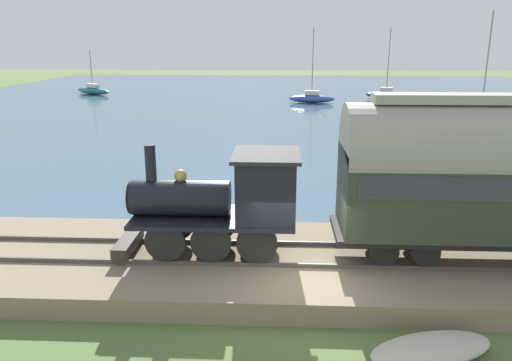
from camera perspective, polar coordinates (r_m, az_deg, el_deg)
ground_plane at (r=13.55m, az=4.82°, el=-13.11°), size 200.00×200.00×0.00m
harbor_water at (r=56.60m, az=3.32°, el=9.17°), size 80.00×80.00×0.01m
rail_embankment at (r=14.58m, az=4.67°, el=-9.61°), size 5.51×56.00×0.71m
steam_locomotive at (r=13.89m, az=-3.09°, el=-1.86°), size 2.12×5.12×3.07m
passenger_coach at (r=14.81m, az=26.06°, el=0.92°), size 2.46×8.68×4.49m
sailboat_teal at (r=65.69m, az=-18.13°, el=9.78°), size 4.38×5.68×5.27m
sailboat_blue at (r=54.31m, az=6.38°, el=9.36°), size 1.88×5.02×7.67m
sailboat_navy at (r=59.44m, az=14.66°, el=9.52°), size 2.51×4.72×7.84m
sailboat_red at (r=40.60m, az=24.22°, el=6.20°), size 2.62×5.80×8.51m
rowboat_off_pier at (r=27.06m, az=19.72°, el=1.34°), size 2.35×2.20×0.40m
rowboat_far_out at (r=21.95m, az=16.43°, el=-1.71°), size 1.40×2.46×0.34m
beached_dinghy at (r=11.76m, az=19.40°, el=-17.73°), size 1.88×3.00×0.44m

